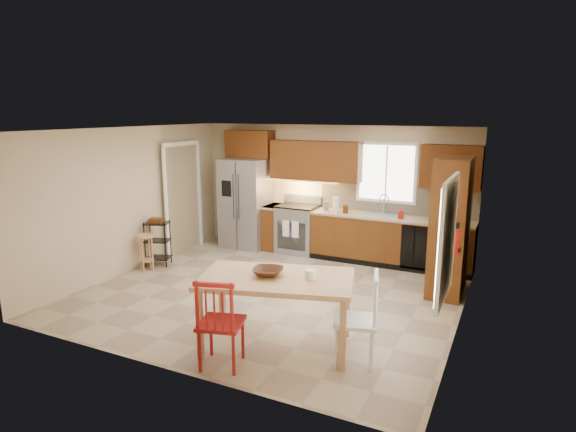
% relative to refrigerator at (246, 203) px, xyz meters
% --- Properties ---
extents(floor, '(5.50, 5.50, 0.00)m').
position_rel_refrigerator_xyz_m(floor, '(1.70, -2.12, -0.91)').
color(floor, tan).
rests_on(floor, ground).
extents(ceiling, '(5.50, 5.00, 0.02)m').
position_rel_refrigerator_xyz_m(ceiling, '(1.70, -2.12, 1.59)').
color(ceiling, silver).
rests_on(ceiling, ground).
extents(wall_back, '(5.50, 0.02, 2.50)m').
position_rel_refrigerator_xyz_m(wall_back, '(1.70, 0.38, 0.34)').
color(wall_back, '#CCB793').
rests_on(wall_back, ground).
extents(wall_front, '(5.50, 0.02, 2.50)m').
position_rel_refrigerator_xyz_m(wall_front, '(1.70, -4.62, 0.34)').
color(wall_front, '#CCB793').
rests_on(wall_front, ground).
extents(wall_left, '(0.02, 5.00, 2.50)m').
position_rel_refrigerator_xyz_m(wall_left, '(-1.05, -2.12, 0.34)').
color(wall_left, '#CCB793').
rests_on(wall_left, ground).
extents(wall_right, '(0.02, 5.00, 2.50)m').
position_rel_refrigerator_xyz_m(wall_right, '(4.45, -2.12, 0.34)').
color(wall_right, '#CCB793').
rests_on(wall_right, ground).
extents(refrigerator, '(0.92, 0.75, 1.82)m').
position_rel_refrigerator_xyz_m(refrigerator, '(0.00, 0.00, 0.00)').
color(refrigerator, gray).
rests_on(refrigerator, floor).
extents(range_stove, '(0.76, 0.63, 0.92)m').
position_rel_refrigerator_xyz_m(range_stove, '(1.15, 0.06, -0.45)').
color(range_stove, gray).
rests_on(range_stove, floor).
extents(base_cabinet_narrow, '(0.30, 0.60, 0.90)m').
position_rel_refrigerator_xyz_m(base_cabinet_narrow, '(0.60, 0.08, -0.46)').
color(base_cabinet_narrow, '#613212').
rests_on(base_cabinet_narrow, floor).
extents(base_cabinet_run, '(2.92, 0.60, 0.90)m').
position_rel_refrigerator_xyz_m(base_cabinet_run, '(2.99, 0.08, -0.46)').
color(base_cabinet_run, '#613212').
rests_on(base_cabinet_run, floor).
extents(dishwasher, '(0.60, 0.02, 0.78)m').
position_rel_refrigerator_xyz_m(dishwasher, '(3.55, -0.22, -0.46)').
color(dishwasher, black).
rests_on(dishwasher, floor).
extents(backsplash, '(2.92, 0.03, 0.55)m').
position_rel_refrigerator_xyz_m(backsplash, '(2.99, 0.36, 0.27)').
color(backsplash, beige).
rests_on(backsplash, wall_back).
extents(upper_over_fridge, '(1.00, 0.35, 0.55)m').
position_rel_refrigerator_xyz_m(upper_over_fridge, '(0.00, 0.20, 1.19)').
color(upper_over_fridge, '#5A2F0F').
rests_on(upper_over_fridge, wall_back).
extents(upper_left_block, '(1.80, 0.35, 0.75)m').
position_rel_refrigerator_xyz_m(upper_left_block, '(1.45, 0.20, 0.92)').
color(upper_left_block, '#5A2F0F').
rests_on(upper_left_block, wall_back).
extents(upper_right_block, '(1.00, 0.35, 0.75)m').
position_rel_refrigerator_xyz_m(upper_right_block, '(3.95, 0.20, 0.92)').
color(upper_right_block, '#5A2F0F').
rests_on(upper_right_block, wall_back).
extents(window_back, '(1.12, 0.04, 1.12)m').
position_rel_refrigerator_xyz_m(window_back, '(2.80, 0.35, 0.74)').
color(window_back, white).
rests_on(window_back, wall_back).
extents(sink, '(0.62, 0.46, 0.16)m').
position_rel_refrigerator_xyz_m(sink, '(2.80, 0.08, -0.05)').
color(sink, gray).
rests_on(sink, base_cabinet_run).
extents(undercab_glow, '(1.60, 0.30, 0.01)m').
position_rel_refrigerator_xyz_m(undercab_glow, '(1.15, 0.17, 0.52)').
color(undercab_glow, '#FFBF66').
rests_on(undercab_glow, wall_back).
extents(soap_bottle, '(0.09, 0.09, 0.19)m').
position_rel_refrigerator_xyz_m(soap_bottle, '(3.18, -0.02, 0.09)').
color(soap_bottle, '#B1180C').
rests_on(soap_bottle, base_cabinet_run).
extents(paper_towel, '(0.12, 0.12, 0.28)m').
position_rel_refrigerator_xyz_m(paper_towel, '(1.95, 0.03, 0.13)').
color(paper_towel, white).
rests_on(paper_towel, base_cabinet_run).
extents(canister_steel, '(0.11, 0.11, 0.18)m').
position_rel_refrigerator_xyz_m(canister_steel, '(1.75, 0.03, 0.08)').
color(canister_steel, gray).
rests_on(canister_steel, base_cabinet_run).
extents(canister_wood, '(0.10, 0.10, 0.14)m').
position_rel_refrigerator_xyz_m(canister_wood, '(2.15, -0.00, 0.06)').
color(canister_wood, '#4E2815').
rests_on(canister_wood, base_cabinet_run).
extents(pantry, '(0.50, 0.95, 2.10)m').
position_rel_refrigerator_xyz_m(pantry, '(4.13, -0.93, 0.14)').
color(pantry, '#613212').
rests_on(pantry, floor).
extents(fire_extinguisher, '(0.12, 0.12, 0.36)m').
position_rel_refrigerator_xyz_m(fire_extinguisher, '(4.33, -1.98, 0.19)').
color(fire_extinguisher, '#B1180C').
rests_on(fire_extinguisher, wall_right).
extents(window_right, '(0.04, 1.02, 1.32)m').
position_rel_refrigerator_xyz_m(window_right, '(4.38, -3.27, 0.54)').
color(window_right, white).
rests_on(window_right, wall_right).
extents(doorway, '(0.04, 0.95, 2.10)m').
position_rel_refrigerator_xyz_m(doorway, '(-0.97, -0.82, 0.14)').
color(doorway, '#8C7A59').
rests_on(doorway, wall_left).
extents(dining_table, '(1.97, 1.44, 0.86)m').
position_rel_refrigerator_xyz_m(dining_table, '(2.56, -3.63, -0.48)').
color(dining_table, tan).
rests_on(dining_table, floor).
extents(chair_red, '(0.60, 0.60, 1.04)m').
position_rel_refrigerator_xyz_m(chair_red, '(2.21, -4.28, -0.39)').
color(chair_red, maroon).
rests_on(chair_red, floor).
extents(chair_white, '(0.60, 0.60, 1.04)m').
position_rel_refrigerator_xyz_m(chair_white, '(3.51, -3.58, -0.39)').
color(chair_white, white).
rests_on(chair_white, floor).
extents(table_bowl, '(0.44, 0.44, 0.09)m').
position_rel_refrigerator_xyz_m(table_bowl, '(2.45, -3.63, -0.04)').
color(table_bowl, '#4E2815').
rests_on(table_bowl, dining_table).
extents(table_jar, '(0.18, 0.18, 0.17)m').
position_rel_refrigerator_xyz_m(table_jar, '(2.94, -3.52, -0.00)').
color(table_jar, white).
rests_on(table_jar, dining_table).
extents(bar_stool, '(0.37, 0.37, 0.64)m').
position_rel_refrigerator_xyz_m(bar_stool, '(-0.80, -2.11, -0.59)').
color(bar_stool, tan).
rests_on(bar_stool, floor).
extents(utility_cart, '(0.50, 0.45, 0.83)m').
position_rel_refrigerator_xyz_m(utility_cart, '(-0.80, -1.80, -0.49)').
color(utility_cart, black).
rests_on(utility_cart, floor).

